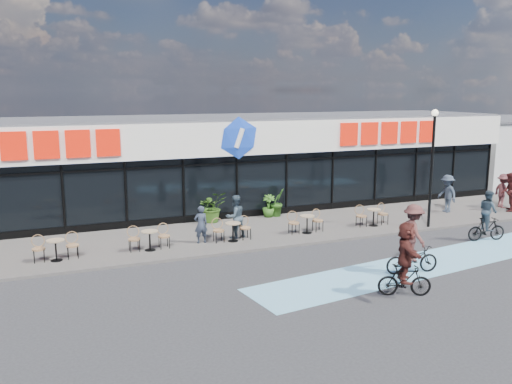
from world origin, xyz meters
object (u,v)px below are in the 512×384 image
(potted_plant_mid, at_px, (277,202))
(patron_right, at_px, (235,217))
(pedestrian_c, at_px, (509,192))
(pedestrian_a, at_px, (447,193))
(cyclist_b, at_px, (487,219))
(potted_plant_right, at_px, (269,206))
(potted_plant_left, at_px, (212,207))
(patron_left, at_px, (201,224))
(pedestrian_b, at_px, (503,191))
(cyclist_a, at_px, (413,244))
(lamp_post, at_px, (432,158))

(potted_plant_mid, bearing_deg, patron_right, -137.88)
(pedestrian_c, bearing_deg, pedestrian_a, -60.83)
(patron_right, height_order, cyclist_b, cyclist_b)
(potted_plant_right, xyz_separation_m, cyclist_b, (6.51, -6.68, 0.26))
(potted_plant_right, bearing_deg, potted_plant_left, 178.77)
(potted_plant_left, bearing_deg, cyclist_b, -36.14)
(potted_plant_left, bearing_deg, pedestrian_a, -11.95)
(potted_plant_mid, relative_size, pedestrian_c, 0.69)
(potted_plant_mid, distance_m, patron_right, 4.22)
(potted_plant_mid, xyz_separation_m, cyclist_b, (6.06, -6.69, 0.13))
(potted_plant_right, height_order, patron_right, patron_right)
(potted_plant_left, distance_m, patron_left, 3.39)
(potted_plant_left, height_order, cyclist_b, cyclist_b)
(pedestrian_b, bearing_deg, cyclist_a, 128.15)
(potted_plant_left, relative_size, pedestrian_a, 0.76)
(potted_plant_left, bearing_deg, pedestrian_c, -13.42)
(potted_plant_left, bearing_deg, potted_plant_right, -1.23)
(patron_left, bearing_deg, patron_right, -173.78)
(patron_right, bearing_deg, potted_plant_right, -147.37)
(cyclist_a, bearing_deg, pedestrian_c, 28.60)
(pedestrian_a, distance_m, cyclist_b, 4.77)
(patron_left, height_order, patron_right, patron_right)
(lamp_post, distance_m, pedestrian_a, 3.97)
(lamp_post, bearing_deg, pedestrian_a, 36.31)
(potted_plant_mid, bearing_deg, pedestrian_c, -16.92)
(potted_plant_right, xyz_separation_m, patron_left, (-4.15, -3.01, 0.21))
(potted_plant_mid, xyz_separation_m, potted_plant_right, (-0.45, -0.01, -0.13))
(pedestrian_c, bearing_deg, potted_plant_mid, -58.93)
(pedestrian_b, relative_size, pedestrian_c, 0.90)
(pedestrian_b, distance_m, cyclist_b, 6.59)
(lamp_post, height_order, cyclist_a, lamp_post)
(potted_plant_mid, height_order, patron_left, patron_left)
(potted_plant_right, bearing_deg, potted_plant_mid, 1.70)
(pedestrian_b, bearing_deg, pedestrian_a, 92.64)
(cyclist_a, bearing_deg, lamp_post, 45.49)
(cyclist_b, bearing_deg, pedestrian_c, 35.46)
(potted_plant_mid, height_order, patron_right, patron_right)
(potted_plant_left, bearing_deg, patron_left, -115.02)
(potted_plant_right, bearing_deg, pedestrian_c, -16.21)
(lamp_post, height_order, pedestrian_a, lamp_post)
(patron_left, distance_m, pedestrian_c, 15.43)
(patron_left, height_order, pedestrian_c, pedestrian_c)
(lamp_post, distance_m, patron_right, 8.71)
(potted_plant_right, bearing_deg, patron_left, -144.03)
(potted_plant_mid, distance_m, potted_plant_right, 0.47)
(pedestrian_a, bearing_deg, potted_plant_left, -100.10)
(pedestrian_b, xyz_separation_m, pedestrian_c, (-0.37, -0.72, 0.09))
(cyclist_b, bearing_deg, cyclist_a, -158.57)
(lamp_post, xyz_separation_m, potted_plant_right, (-5.64, 4.29, -2.46))
(pedestrian_a, bearing_deg, patron_right, -85.43)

